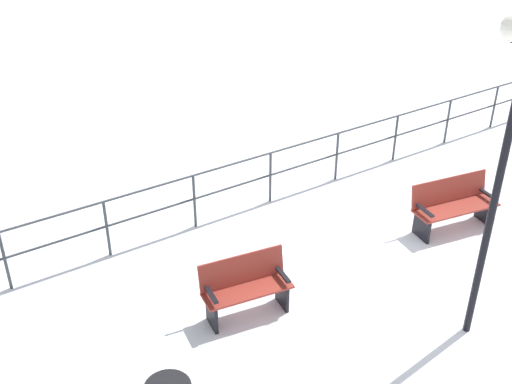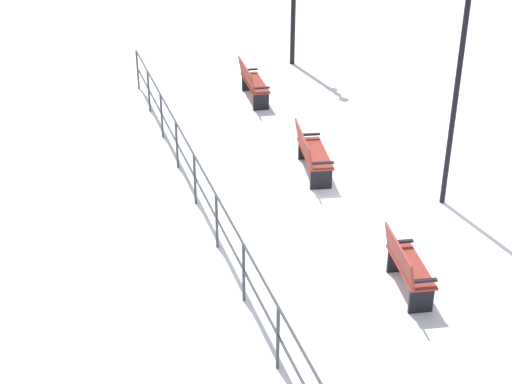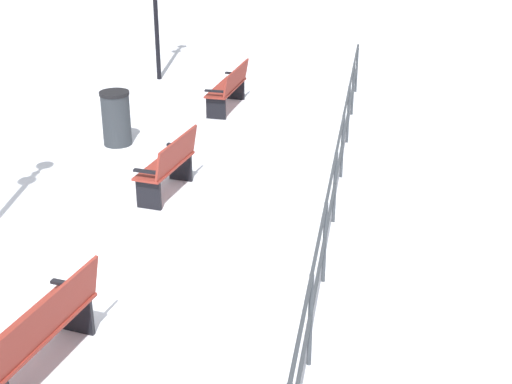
# 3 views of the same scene
# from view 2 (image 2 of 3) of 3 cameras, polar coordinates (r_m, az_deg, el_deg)

# --- Properties ---
(ground_plane) EXTENTS (80.00, 80.00, 0.00)m
(ground_plane) POSITION_cam_2_polar(r_m,az_deg,el_deg) (14.59, 7.52, -2.38)
(ground_plane) COLOR white
(ground_plane) RESTS_ON ground
(bench_second) EXTENTS (0.70, 1.41, 0.95)m
(bench_second) POSITION_cam_2_polar(r_m,az_deg,el_deg) (12.61, 11.14, -5.43)
(bench_second) COLOR maroon
(bench_second) RESTS_ON ground
(bench_third) EXTENTS (0.84, 1.70, 0.95)m
(bench_third) POSITION_cam_2_polar(r_m,az_deg,el_deg) (16.15, 4.11, 2.95)
(bench_third) COLOR maroon
(bench_third) RESTS_ON ground
(bench_fourth) EXTENTS (0.65, 1.67, 0.96)m
(bench_fourth) POSITION_cam_2_polar(r_m,az_deg,el_deg) (20.05, -0.31, 8.20)
(bench_fourth) COLOR maroon
(bench_fourth) RESTS_ON ground
(lamppost_middle) EXTENTS (0.30, 0.99, 4.65)m
(lamppost_middle) POSITION_cam_2_polar(r_m,az_deg,el_deg) (14.35, 15.26, 11.53)
(lamppost_middle) COLOR black
(lamppost_middle) RESTS_ON ground
(waterfront_railing) EXTENTS (0.05, 16.90, 1.09)m
(waterfront_railing) POSITION_cam_2_polar(r_m,az_deg,el_deg) (13.42, -2.96, -1.49)
(waterfront_railing) COLOR #383D42
(waterfront_railing) RESTS_ON ground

